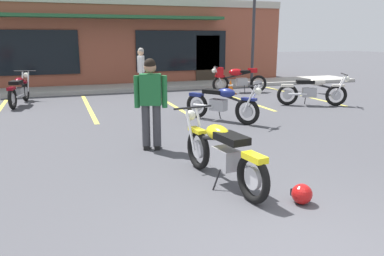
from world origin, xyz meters
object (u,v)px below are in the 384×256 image
at_px(person_in_shorts_foreground, 141,69).
at_px(parking_lot_lamp_post, 256,1).
at_px(helmet_on_pavement, 302,194).
at_px(motorcycle_silver_naked, 313,90).
at_px(traffic_cone, 231,87).
at_px(motorcycle_blue_standard, 19,90).
at_px(motorcycle_green_cafe_racer, 237,78).
at_px(person_by_back_row, 151,99).
at_px(motorcycle_foreground_classic, 222,152).
at_px(motorcycle_black_cruiser, 222,103).

xyz_separation_m(person_in_shorts_foreground, parking_lot_lamp_post, (4.77, 0.73, 2.47)).
relative_size(helmet_on_pavement, parking_lot_lamp_post, 0.05).
distance_m(motorcycle_silver_naked, traffic_cone, 3.34).
bearing_deg(motorcycle_blue_standard, motorcycle_green_cafe_racer, 1.79).
distance_m(helmet_on_pavement, traffic_cone, 9.55).
relative_size(person_by_back_row, helmet_on_pavement, 6.44).
relative_size(motorcycle_silver_naked, traffic_cone, 3.71).
bearing_deg(motorcycle_silver_naked, person_in_shorts_foreground, 141.25).
distance_m(motorcycle_silver_naked, motorcycle_green_cafe_racer, 3.44).
relative_size(motorcycle_foreground_classic, helmet_on_pavement, 8.09).
xyz_separation_m(motorcycle_green_cafe_racer, person_in_shorts_foreground, (-3.54, 0.29, 0.42)).
bearing_deg(person_by_back_row, motorcycle_blue_standard, 113.98).
bearing_deg(motorcycle_black_cruiser, motorcycle_foreground_classic, -113.74).
distance_m(motorcycle_black_cruiser, motorcycle_blue_standard, 6.45).
height_order(motorcycle_black_cruiser, person_in_shorts_foreground, person_in_shorts_foreground).
height_order(motorcycle_black_cruiser, person_by_back_row, person_by_back_row).
height_order(motorcycle_foreground_classic, parking_lot_lamp_post, parking_lot_lamp_post).
relative_size(motorcycle_foreground_classic, motorcycle_black_cruiser, 1.16).
bearing_deg(motorcycle_foreground_classic, motorcycle_green_cafe_racer, 62.86).
distance_m(motorcycle_blue_standard, traffic_cone, 7.10).
height_order(person_in_shorts_foreground, helmet_on_pavement, person_in_shorts_foreground).
distance_m(motorcycle_black_cruiser, motorcycle_green_cafe_racer, 5.12).
height_order(motorcycle_blue_standard, person_in_shorts_foreground, person_in_shorts_foreground).
relative_size(motorcycle_blue_standard, parking_lot_lamp_post, 0.39).
distance_m(motorcycle_blue_standard, person_in_shorts_foreground, 3.97).
bearing_deg(helmet_on_pavement, motorcycle_blue_standard, 113.37).
bearing_deg(motorcycle_black_cruiser, traffic_cone, 62.41).
relative_size(motorcycle_green_cafe_racer, parking_lot_lamp_post, 0.39).
relative_size(person_in_shorts_foreground, person_by_back_row, 1.00).
bearing_deg(parking_lot_lamp_post, person_in_shorts_foreground, -171.34).
height_order(person_by_back_row, parking_lot_lamp_post, parking_lot_lamp_post).
bearing_deg(motorcycle_black_cruiser, motorcycle_silver_naked, 18.00).
bearing_deg(person_in_shorts_foreground, motorcycle_black_cruiser, -78.21).
height_order(motorcycle_blue_standard, motorcycle_green_cafe_racer, same).
bearing_deg(person_in_shorts_foreground, motorcycle_foreground_classic, -94.60).
bearing_deg(helmet_on_pavement, motorcycle_black_cruiser, 78.12).
xyz_separation_m(person_by_back_row, parking_lot_lamp_post, (5.99, 7.28, 2.47)).
relative_size(motorcycle_black_cruiser, motorcycle_blue_standard, 0.87).
height_order(motorcycle_green_cafe_racer, parking_lot_lamp_post, parking_lot_lamp_post).
distance_m(motorcycle_foreground_classic, motorcycle_green_cafe_racer, 9.27).
xyz_separation_m(motorcycle_black_cruiser, motorcycle_silver_naked, (3.50, 1.14, 0.00)).
distance_m(motorcycle_silver_naked, motorcycle_blue_standard, 8.93).
bearing_deg(motorcycle_blue_standard, motorcycle_black_cruiser, -40.69).
relative_size(motorcycle_blue_standard, helmet_on_pavement, 8.06).
relative_size(person_in_shorts_foreground, parking_lot_lamp_post, 0.31).
relative_size(motorcycle_foreground_classic, parking_lot_lamp_post, 0.39).
bearing_deg(motorcycle_silver_naked, motorcycle_blue_standard, 159.89).
distance_m(person_in_shorts_foreground, helmet_on_pavement, 9.56).
bearing_deg(motorcycle_blue_standard, motorcycle_silver_naked, -20.11).
bearing_deg(traffic_cone, person_by_back_row, -126.17).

